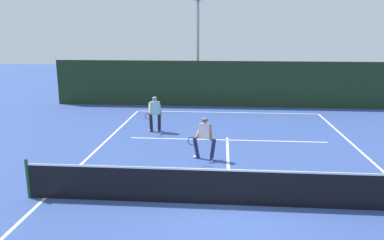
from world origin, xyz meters
TOP-DOWN VIEW (x-y plane):
  - ground_plane at (0.00, 0.00)m, footprint 80.00×80.00m
  - court_line_baseline_far at (0.00, 11.50)m, footprint 10.10×0.10m
  - court_line_sideline_left at (-5.05, 0.00)m, footprint 0.10×23.00m
  - court_line_service at (0.00, 6.04)m, footprint 8.23×0.10m
  - court_line_centre at (0.00, 3.20)m, footprint 0.10×6.40m
  - tennis_net at (0.00, 0.00)m, footprint 11.07×0.09m
  - player_near at (-0.85, 3.56)m, footprint 1.00×0.87m
  - player_far at (-3.26, 7.13)m, footprint 0.66×0.89m
  - tennis_ball at (-1.65, 7.06)m, footprint 0.07×0.07m
  - tennis_ball_extra at (-3.33, 5.35)m, footprint 0.07×0.07m
  - back_fence_windscreen at (0.00, 13.20)m, footprint 20.84×0.12m
  - light_pole at (-1.83, 14.48)m, footprint 0.55×0.44m

SIDE VIEW (x-z plane):
  - ground_plane at x=0.00m, z-range 0.00..0.00m
  - court_line_baseline_far at x=0.00m, z-range 0.00..0.01m
  - court_line_sideline_left at x=-5.05m, z-range 0.00..0.01m
  - court_line_service at x=0.00m, z-range 0.00..0.01m
  - court_line_centre at x=0.00m, z-range 0.00..0.01m
  - tennis_ball at x=-1.65m, z-range 0.00..0.07m
  - tennis_ball_extra at x=-3.33m, z-range 0.00..0.07m
  - tennis_net at x=0.00m, z-range -0.04..1.07m
  - player_near at x=-0.85m, z-range 0.07..1.60m
  - player_far at x=-3.26m, z-range 0.08..1.69m
  - back_fence_windscreen at x=0.00m, z-range 0.00..2.73m
  - light_pole at x=-1.83m, z-range 0.81..7.44m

